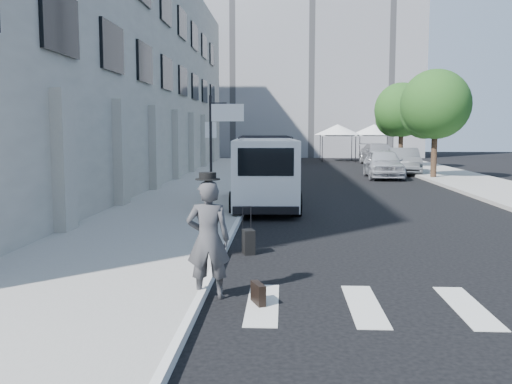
# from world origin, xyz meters

# --- Properties ---
(ground) EXTENTS (120.00, 120.00, 0.00)m
(ground) POSITION_xyz_m (0.00, 0.00, 0.00)
(ground) COLOR black
(ground) RESTS_ON ground
(sidewalk_left) EXTENTS (4.50, 48.00, 0.15)m
(sidewalk_left) POSITION_xyz_m (-4.25, 16.00, 0.07)
(sidewalk_left) COLOR gray
(sidewalk_left) RESTS_ON ground
(sidewalk_right) EXTENTS (4.00, 56.00, 0.15)m
(sidewalk_right) POSITION_xyz_m (9.00, 20.00, 0.07)
(sidewalk_right) COLOR gray
(sidewalk_right) RESTS_ON ground
(building_left) EXTENTS (10.00, 44.00, 12.00)m
(building_left) POSITION_xyz_m (-11.50, 18.00, 6.00)
(building_left) COLOR gray
(building_left) RESTS_ON ground
(building_far) EXTENTS (22.00, 12.00, 25.00)m
(building_far) POSITION_xyz_m (2.00, 50.00, 12.50)
(building_far) COLOR slate
(building_far) RESTS_ON ground
(sign_pole) EXTENTS (1.03, 0.07, 3.50)m
(sign_pole) POSITION_xyz_m (-2.36, 3.20, 2.65)
(sign_pole) COLOR black
(sign_pole) RESTS_ON sidewalk_left
(tree_near) EXTENTS (3.80, 3.83, 6.03)m
(tree_near) POSITION_xyz_m (7.50, 20.15, 3.97)
(tree_near) COLOR black
(tree_near) RESTS_ON ground
(tree_far) EXTENTS (3.80, 3.83, 6.03)m
(tree_far) POSITION_xyz_m (7.50, 29.15, 3.97)
(tree_far) COLOR black
(tree_far) RESTS_ON ground
(tent_left) EXTENTS (4.00, 4.00, 3.20)m
(tent_left) POSITION_xyz_m (4.00, 38.00, 2.71)
(tent_left) COLOR black
(tent_left) RESTS_ON ground
(tent_right) EXTENTS (4.00, 4.00, 3.20)m
(tent_right) POSITION_xyz_m (7.20, 38.50, 2.71)
(tent_right) COLOR black
(tent_right) RESTS_ON ground
(businessman) EXTENTS (0.74, 0.52, 1.96)m
(businessman) POSITION_xyz_m (-1.90, -2.71, 0.98)
(businessman) COLOR #3A3A3C
(businessman) RESTS_ON ground
(briefcase) EXTENTS (0.27, 0.45, 0.34)m
(briefcase) POSITION_xyz_m (-1.07, -3.00, 0.17)
(briefcase) COLOR black
(briefcase) RESTS_ON ground
(suitcase) EXTENTS (0.33, 0.43, 1.05)m
(suitcase) POSITION_xyz_m (-1.45, 0.67, 0.28)
(suitcase) COLOR black
(suitcase) RESTS_ON ground
(cargo_van) EXTENTS (2.49, 6.52, 2.41)m
(cargo_van) POSITION_xyz_m (-1.34, 8.33, 1.25)
(cargo_van) COLOR white
(cargo_van) RESTS_ON ground
(parked_car_a) EXTENTS (2.16, 4.98, 1.67)m
(parked_car_a) POSITION_xyz_m (5.00, 20.86, 0.84)
(parked_car_a) COLOR #B3B5BC
(parked_car_a) RESTS_ON ground
(parked_car_b) EXTENTS (2.17, 5.03, 1.61)m
(parked_car_b) POSITION_xyz_m (6.80, 23.99, 0.81)
(parked_car_b) COLOR #55585D
(parked_car_b) RESTS_ON ground
(parked_car_c) EXTENTS (2.81, 5.93, 1.67)m
(parked_car_c) POSITION_xyz_m (6.80, 33.23, 0.83)
(parked_car_c) COLOR #929499
(parked_car_c) RESTS_ON ground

